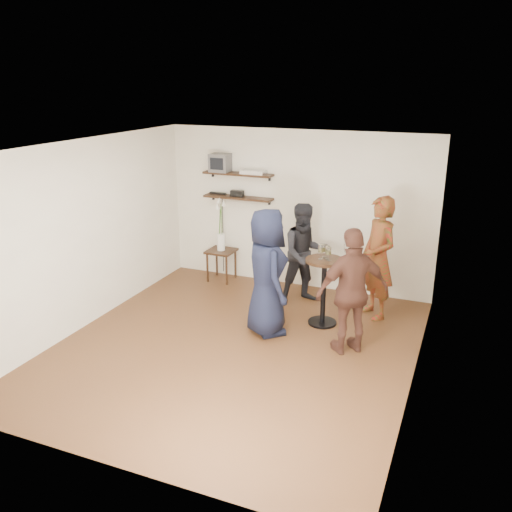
{
  "coord_description": "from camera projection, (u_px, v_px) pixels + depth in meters",
  "views": [
    {
      "loc": [
        2.67,
        -5.78,
        3.37
      ],
      "look_at": [
        0.13,
        0.4,
        1.16
      ],
      "focal_mm": 38.0,
      "sensor_mm": 36.0,
      "label": 1
    }
  ],
  "objects": [
    {
      "name": "side_table",
      "position": [
        221.0,
        255.0,
        9.34
      ],
      "size": [
        0.46,
        0.46,
        0.55
      ],
      "rotation": [
        0.0,
        0.0,
        -0.02
      ],
      "color": "black",
      "rests_on": "room"
    },
    {
      "name": "room",
      "position": [
        234.0,
        253.0,
        6.69
      ],
      "size": [
        4.58,
        5.08,
        2.68
      ],
      "color": "#442A15",
      "rests_on": "ground"
    },
    {
      "name": "wine_glass_bl",
      "position": [
        324.0,
        249.0,
        7.52
      ],
      "size": [
        0.06,
        0.06,
        0.19
      ],
      "color": "silver",
      "rests_on": "drinks_table"
    },
    {
      "name": "wine_glass_fl",
      "position": [
        321.0,
        249.0,
        7.45
      ],
      "size": [
        0.07,
        0.07,
        0.21
      ],
      "color": "silver",
      "rests_on": "drinks_table"
    },
    {
      "name": "person_navy",
      "position": [
        267.0,
        272.0,
        7.27
      ],
      "size": [
        0.98,
        1.01,
        1.75
      ],
      "primitive_type": "imported",
      "rotation": [
        0.0,
        0.0,
        2.27
      ],
      "color": "black",
      "rests_on": "room"
    },
    {
      "name": "vase_lilies",
      "position": [
        221.0,
        233.0,
        9.21
      ],
      "size": [
        0.19,
        0.19,
        0.95
      ],
      "rotation": [
        0.0,
        0.0,
        -0.02
      ],
      "color": "white",
      "rests_on": "side_table"
    },
    {
      "name": "drinks_table",
      "position": [
        324.0,
        283.0,
        7.6
      ],
      "size": [
        0.53,
        0.53,
        0.98
      ],
      "color": "black",
      "rests_on": "room"
    },
    {
      "name": "person_brown",
      "position": [
        352.0,
        292.0,
        6.77
      ],
      "size": [
        1.0,
        0.92,
        1.64
      ],
      "primitive_type": "imported",
      "rotation": [
        0.0,
        0.0,
        3.83
      ],
      "color": "#4D2B21",
      "rests_on": "room"
    },
    {
      "name": "crt_monitor",
      "position": [
        221.0,
        163.0,
        9.02
      ],
      "size": [
        0.32,
        0.3,
        0.3
      ],
      "primitive_type": "cube",
      "color": "#59595B",
      "rests_on": "shelf_upper"
    },
    {
      "name": "shelf_upper",
      "position": [
        238.0,
        174.0,
        8.96
      ],
      "size": [
        1.2,
        0.25,
        0.04
      ],
      "primitive_type": "cube",
      "color": "black",
      "rests_on": "room"
    },
    {
      "name": "shelf_lower",
      "position": [
        238.0,
        198.0,
        9.09
      ],
      "size": [
        1.2,
        0.25,
        0.04
      ],
      "primitive_type": "cube",
      "color": "black",
      "rests_on": "room"
    },
    {
      "name": "wine_glass_fr",
      "position": [
        329.0,
        251.0,
        7.39
      ],
      "size": [
        0.06,
        0.06,
        0.19
      ],
      "color": "silver",
      "rests_on": "drinks_table"
    },
    {
      "name": "person_plaid",
      "position": [
        378.0,
        258.0,
        7.78
      ],
      "size": [
        0.76,
        0.78,
        1.8
      ],
      "primitive_type": "imported",
      "rotation": [
        0.0,
        0.0,
        -0.85
      ],
      "color": "red",
      "rests_on": "room"
    },
    {
      "name": "radio",
      "position": [
        237.0,
        193.0,
        9.07
      ],
      "size": [
        0.22,
        0.1,
        0.1
      ],
      "primitive_type": "cube",
      "color": "black",
      "rests_on": "shelf_lower"
    },
    {
      "name": "wine_glass_br",
      "position": [
        328.0,
        250.0,
        7.46
      ],
      "size": [
        0.06,
        0.06,
        0.19
      ],
      "color": "silver",
      "rests_on": "drinks_table"
    },
    {
      "name": "dvd_deck",
      "position": [
        254.0,
        172.0,
        8.85
      ],
      "size": [
        0.4,
        0.24,
        0.06
      ],
      "primitive_type": "cube",
      "color": "silver",
      "rests_on": "shelf_upper"
    },
    {
      "name": "person_dark",
      "position": [
        305.0,
        254.0,
        8.34
      ],
      "size": [
        0.97,
        0.93,
        1.57
      ],
      "primitive_type": "imported",
      "rotation": [
        0.0,
        0.0,
        0.63
      ],
      "color": "black",
      "rests_on": "room"
    },
    {
      "name": "power_strip",
      "position": [
        218.0,
        193.0,
        9.27
      ],
      "size": [
        0.3,
        0.05,
        0.03
      ],
      "primitive_type": "cube",
      "color": "black",
      "rests_on": "shelf_lower"
    }
  ]
}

